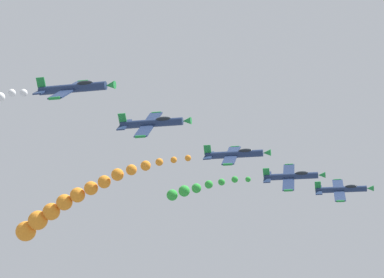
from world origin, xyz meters
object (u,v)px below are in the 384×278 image
at_px(airplane_right_inner, 235,154).
at_px(airplane_left_inner, 292,176).
at_px(airplane_right_outer, 74,88).
at_px(airplane_lead, 342,189).
at_px(airplane_left_outer, 153,123).

bearing_deg(airplane_right_inner, airplane_left_inner, 142.90).
bearing_deg(airplane_right_outer, airplane_lead, 141.62).
height_order(airplane_left_inner, airplane_left_outer, airplane_left_outer).
distance_m(airplane_lead, airplane_right_outer, 54.95).
height_order(airplane_lead, airplane_right_outer, airplane_right_outer).
xyz_separation_m(airplane_lead, airplane_left_outer, (32.59, -26.44, 4.66)).
relative_size(airplane_lead, airplane_right_inner, 1.00).
bearing_deg(airplane_left_outer, airplane_left_inner, 141.66).
relative_size(airplane_right_inner, airplane_left_outer, 1.00).
distance_m(airplane_left_outer, airplane_right_outer, 12.75).
distance_m(airplane_left_inner, airplane_right_inner, 13.56).
xyz_separation_m(airplane_right_inner, airplane_left_outer, (11.96, -9.83, 2.15)).
height_order(airplane_lead, airplane_right_inner, airplane_right_inner).
bearing_deg(airplane_lead, airplane_right_inner, -38.84).
xyz_separation_m(airplane_left_inner, airplane_right_inner, (10.74, -8.12, 1.67)).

